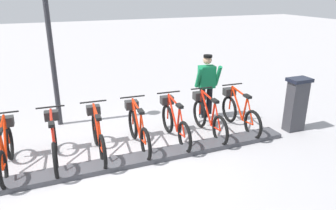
{
  "coord_description": "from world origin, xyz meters",
  "views": [
    {
      "loc": [
        -5.36,
        1.11,
        3.2
      ],
      "look_at": [
        0.5,
        -1.28,
        0.9
      ],
      "focal_mm": 34.34,
      "sensor_mm": 36.0,
      "label": 1
    }
  ],
  "objects": [
    {
      "name": "ground_plane",
      "position": [
        0.0,
        0.0,
        0.0
      ],
      "size": [
        60.0,
        60.0,
        0.0
      ],
      "primitive_type": "plane",
      "color": "#B0ACAE"
    },
    {
      "name": "bike_docked_4",
      "position": [
        0.62,
        0.2,
        0.43
      ],
      "size": [
        1.72,
        0.54,
        1.02
      ],
      "color": "black",
      "rests_on": "ground"
    },
    {
      "name": "payment_kiosk",
      "position": [
        0.05,
        -4.34,
        0.67
      ],
      "size": [
        0.36,
        0.52,
        1.28
      ],
      "color": "#38383D",
      "rests_on": "ground"
    },
    {
      "name": "bike_docked_5",
      "position": [
        0.62,
        1.04,
        0.43
      ],
      "size": [
        1.72,
        0.54,
        1.02
      ],
      "color": "black",
      "rests_on": "ground"
    },
    {
      "name": "worker_near_rack",
      "position": [
        1.55,
        -2.77,
        0.91
      ],
      "size": [
        0.51,
        0.65,
        1.66
      ],
      "color": "white",
      "rests_on": "ground"
    },
    {
      "name": "lamp_post",
      "position": [
        2.52,
        0.81,
        2.45
      ],
      "size": [
        0.32,
        0.32,
        3.7
      ],
      "color": "#2D2D33",
      "rests_on": "ground"
    },
    {
      "name": "bike_docked_3",
      "position": [
        0.62,
        -0.64,
        0.43
      ],
      "size": [
        1.72,
        0.54,
        1.02
      ],
      "color": "black",
      "rests_on": "ground"
    },
    {
      "name": "dock_rail_base",
      "position": [
        0.0,
        0.0,
        0.05
      ],
      "size": [
        0.44,
        7.53,
        0.1
      ],
      "primitive_type": "cube",
      "color": "#47474C",
      "rests_on": "ground"
    },
    {
      "name": "bike_docked_6",
      "position": [
        0.62,
        1.88,
        0.43
      ],
      "size": [
        1.72,
        0.54,
        1.02
      ],
      "color": "black",
      "rests_on": "ground"
    },
    {
      "name": "bike_docked_0",
      "position": [
        0.62,
        -3.17,
        0.43
      ],
      "size": [
        1.72,
        0.54,
        1.02
      ],
      "color": "black",
      "rests_on": "ground"
    },
    {
      "name": "bike_docked_2",
      "position": [
        0.62,
        -1.48,
        0.43
      ],
      "size": [
        1.72,
        0.54,
        1.02
      ],
      "color": "black",
      "rests_on": "ground"
    },
    {
      "name": "bike_docked_1",
      "position": [
        0.62,
        -2.33,
        0.43
      ],
      "size": [
        1.72,
        0.54,
        1.02
      ],
      "color": "black",
      "rests_on": "ground"
    }
  ]
}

